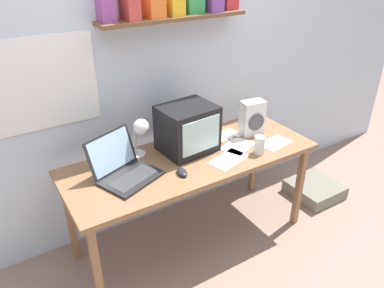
% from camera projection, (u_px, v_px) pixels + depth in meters
% --- Properties ---
extents(ground_plane, '(12.00, 12.00, 0.00)m').
position_uv_depth(ground_plane, '(192.00, 238.00, 2.94)').
color(ground_plane, gray).
extents(back_wall, '(5.60, 0.24, 2.60)m').
position_uv_depth(back_wall, '(157.00, 59.00, 2.66)').
color(back_wall, silver).
rests_on(back_wall, ground_plane).
extents(corner_desk, '(1.77, 0.67, 0.74)m').
position_uv_depth(corner_desk, '(192.00, 164.00, 2.61)').
color(corner_desk, '#8C6242').
rests_on(corner_desk, ground_plane).
extents(crt_monitor, '(0.40, 0.34, 0.33)m').
position_uv_depth(crt_monitor, '(188.00, 129.00, 2.59)').
color(crt_monitor, black).
rests_on(crt_monitor, corner_desk).
extents(laptop, '(0.45, 0.44, 0.26)m').
position_uv_depth(laptop, '(123.00, 167.00, 2.34)').
color(laptop, '#232326').
rests_on(laptop, corner_desk).
extents(desk_lamp, '(0.14, 0.17, 0.29)m').
position_uv_depth(desk_lamp, '(140.00, 132.00, 2.48)').
color(desk_lamp, white).
rests_on(desk_lamp, corner_desk).
extents(juice_glass, '(0.08, 0.08, 0.13)m').
position_uv_depth(juice_glass, '(259.00, 146.00, 2.60)').
color(juice_glass, white).
rests_on(juice_glass, corner_desk).
extents(space_heater, '(0.19, 0.13, 0.27)m').
position_uv_depth(space_heater, '(252.00, 118.00, 2.82)').
color(space_heater, white).
rests_on(space_heater, corner_desk).
extents(computer_mouse, '(0.07, 0.11, 0.03)m').
position_uv_depth(computer_mouse, '(182.00, 172.00, 2.38)').
color(computer_mouse, '#232326').
rests_on(computer_mouse, corner_desk).
extents(loose_paper_near_laptop, '(0.20, 0.16, 0.00)m').
position_uv_depth(loose_paper_near_laptop, '(226.00, 135.00, 2.87)').
color(loose_paper_near_laptop, white).
rests_on(loose_paper_near_laptop, corner_desk).
extents(loose_paper_near_monitor, '(0.29, 0.26, 0.00)m').
position_uv_depth(loose_paper_near_monitor, '(238.00, 146.00, 2.71)').
color(loose_paper_near_monitor, white).
rests_on(loose_paper_near_monitor, corner_desk).
extents(printed_handout, '(0.27, 0.19, 0.00)m').
position_uv_depth(printed_handout, '(275.00, 143.00, 2.75)').
color(printed_handout, white).
rests_on(printed_handout, corner_desk).
extents(open_notebook, '(0.31, 0.23, 0.00)m').
position_uv_depth(open_notebook, '(229.00, 159.00, 2.55)').
color(open_notebook, white).
rests_on(open_notebook, corner_desk).
extents(floor_cushion, '(0.41, 0.41, 0.12)m').
position_uv_depth(floor_cushion, '(314.00, 189.00, 3.41)').
color(floor_cushion, gray).
rests_on(floor_cushion, ground_plane).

